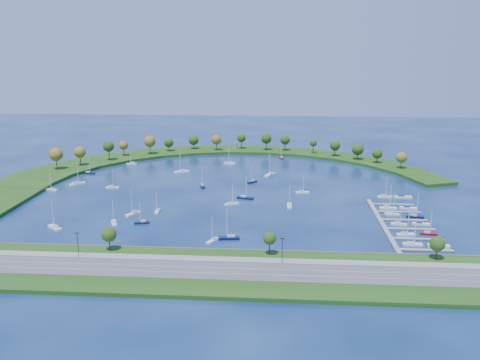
# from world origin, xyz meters

# --- Properties ---
(ground) EXTENTS (700.00, 700.00, 0.00)m
(ground) POSITION_xyz_m (0.00, 0.00, 0.00)
(ground) COLOR #081946
(ground) RESTS_ON ground
(south_shoreline) EXTENTS (420.00, 43.10, 11.60)m
(south_shoreline) POSITION_xyz_m (0.03, -122.88, 1.00)
(south_shoreline) COLOR #214612
(south_shoreline) RESTS_ON ground
(breakwater) EXTENTS (286.74, 247.64, 2.00)m
(breakwater) POSITION_xyz_m (-46.33, 48.72, 0.99)
(breakwater) COLOR #214612
(breakwater) RESTS_ON ground
(breakwater_trees) EXTENTS (240.83, 92.29, 14.78)m
(breakwater_trees) POSITION_xyz_m (-17.41, 84.56, 10.53)
(breakwater_trees) COLOR #382314
(breakwater_trees) RESTS_ON breakwater
(harbor_tower) EXTENTS (2.60, 2.60, 4.76)m
(harbor_tower) POSITION_xyz_m (-6.94, 117.08, 4.44)
(harbor_tower) COLOR gray
(harbor_tower) RESTS_ON breakwater
(dock_system) EXTENTS (24.28, 82.00, 1.60)m
(dock_system) POSITION_xyz_m (85.30, -61.00, 0.35)
(dock_system) COLOR gray
(dock_system) RESTS_ON ground
(moored_boat_0) EXTENTS (8.02, 5.73, 11.64)m
(moored_boat_0) POSITION_xyz_m (3.26, -34.17, 0.90)
(moored_boat_0) COLOR white
(moored_boat_0) RESTS_ON ground
(moored_boat_1) EXTENTS (8.18, 3.59, 11.63)m
(moored_boat_1) POSITION_xyz_m (42.09, -7.94, 0.90)
(moored_boat_1) COLOR white
(moored_boat_1) RESTS_ON ground
(moored_boat_2) EXTENTS (8.75, 4.69, 12.39)m
(moored_boat_2) POSITION_xyz_m (-6.96, 67.83, 0.92)
(moored_boat_2) COLOR white
(moored_boat_2) RESTS_ON ground
(moored_boat_3) EXTENTS (2.51, 7.28, 10.51)m
(moored_boat_3) POSITION_xyz_m (-33.52, -49.80, 0.87)
(moored_boat_3) COLOR white
(moored_boat_3) RESTS_ON ground
(moored_boat_4) EXTENTS (7.59, 3.14, 10.83)m
(moored_boat_4) POSITION_xyz_m (-77.87, 61.86, 0.87)
(moored_boat_4) COLOR white
(moored_boat_4) RESTS_ON ground
(moored_boat_5) EXTENTS (6.35, 6.74, 10.64)m
(moored_boat_5) POSITION_xyz_m (11.96, 14.68, 0.87)
(moored_boat_5) COLOR #09173C
(moored_boat_5) RESTS_ON ground
(moored_boat_6) EXTENTS (9.67, 3.78, 13.84)m
(moored_boat_6) POSITION_xyz_m (6.90, -86.54, 0.96)
(moored_boat_6) COLOR #09173C
(moored_boat_6) RESTS_ON ground
(moored_boat_7) EXTENTS (8.79, 8.00, 13.68)m
(moored_boat_7) POSITION_xyz_m (-75.15, -78.89, 0.96)
(moored_boat_7) COLOR white
(moored_boat_7) RESTS_ON ground
(moored_boat_8) EXTENTS (8.14, 3.21, 11.65)m
(moored_boat_8) POSITION_xyz_m (-98.08, 30.39, 0.90)
(moored_boat_8) COLOR #09173C
(moored_boat_8) RESTS_ON ground
(moored_boat_9) EXTENTS (2.58, 8.72, 12.76)m
(moored_boat_9) POSITION_xyz_m (34.25, -35.44, 0.93)
(moored_boat_9) COLOR white
(moored_boat_9) RESTS_ON ground
(moored_boat_10) EXTENTS (10.09, 7.73, 14.86)m
(moored_boat_10) POSITION_xyz_m (-36.91, 38.50, 1.00)
(moored_boat_10) COLOR white
(moored_boat_10) RESTS_ON ground
(moored_boat_11) EXTENTS (7.46, 4.08, 10.56)m
(moored_boat_11) POSITION_xyz_m (-36.83, -68.15, 0.87)
(moored_boat_11) COLOR #09173C
(moored_boat_11) RESTS_ON ground
(moored_boat_12) EXTENTS (8.07, 2.92, 11.62)m
(moored_boat_12) POSITION_xyz_m (-71.06, -5.02, 0.90)
(moored_boat_12) COLOR white
(moored_boat_12) RESTS_ON ground
(moored_boat_13) EXTENTS (7.29, 10.12, 14.72)m
(moored_boat_13) POSITION_xyz_m (22.76, 34.32, 0.99)
(moored_boat_13) COLOR white
(moored_boat_13) RESTS_ON ground
(moored_boat_14) EXTENTS (5.64, 7.64, 11.17)m
(moored_boat_14) POSITION_xyz_m (0.30, -89.94, 0.88)
(moored_boat_14) COLOR white
(moored_boat_14) RESTS_ON ground
(moored_boat_15) EXTENTS (7.35, 3.75, 10.40)m
(moored_boat_15) POSITION_xyz_m (-104.94, -12.64, 0.86)
(moored_boat_15) COLOR white
(moored_boat_15) RESTS_ON ground
(moored_boat_16) EXTENTS (6.81, 8.87, 13.07)m
(moored_boat_16) POSITION_xyz_m (-44.55, -55.28, 0.94)
(moored_boat_16) COLOR white
(moored_boat_16) RESTS_ON ground
(moored_boat_17) EXTENTS (4.89, 8.23, 11.69)m
(moored_boat_17) POSITION_xyz_m (-49.97, -69.81, 0.90)
(moored_boat_17) COLOR white
(moored_boat_17) RESTS_ON ground
(moored_boat_18) EXTENTS (8.47, 9.17, 14.36)m
(moored_boat_18) POSITION_xyz_m (-95.05, 1.27, 0.98)
(moored_boat_18) COLOR white
(moored_boat_18) RESTS_ON ground
(moored_boat_19) EXTENTS (4.04, 7.73, 10.94)m
(moored_boat_19) POSITION_xyz_m (30.29, 89.94, 0.88)
(moored_boat_19) COLOR maroon
(moored_boat_19) RESTS_ON ground
(moored_boat_20) EXTENTS (4.35, 8.16, 11.56)m
(moored_boat_20) POSITION_xyz_m (-17.58, 1.66, 0.89)
(moored_boat_20) COLOR #09173C
(moored_boat_20) RESTS_ON ground
(moored_boat_21) EXTENTS (9.60, 4.86, 13.59)m
(moored_boat_21) POSITION_xyz_m (9.79, -22.15, 0.96)
(moored_boat_21) COLOR #09173C
(moored_boat_21) RESTS_ON ground
(docked_boat_0) EXTENTS (8.31, 2.63, 12.09)m
(docked_boat_0) POSITION_xyz_m (85.52, -88.28, 0.91)
(docked_boat_0) COLOR white
(docked_boat_0) RESTS_ON ground
(docked_boat_1) EXTENTS (9.10, 3.12, 1.83)m
(docked_boat_1) POSITION_xyz_m (95.97, -89.48, 0.67)
(docked_boat_1) COLOR white
(docked_boat_1) RESTS_ON ground
(docked_boat_2) EXTENTS (8.48, 3.33, 12.14)m
(docked_boat_2) POSITION_xyz_m (85.52, -76.14, 0.91)
(docked_boat_2) COLOR white
(docked_boat_2) RESTS_ON ground
(docked_boat_3) EXTENTS (7.67, 2.77, 11.05)m
(docked_boat_3) POSITION_xyz_m (96.03, -74.19, 0.88)
(docked_boat_3) COLOR maroon
(docked_boat_3) RESTS_ON ground
(docked_boat_4) EXTENTS (7.66, 3.26, 10.91)m
(docked_boat_4) POSITION_xyz_m (85.53, -61.52, 0.88)
(docked_boat_4) COLOR white
(docked_boat_4) RESTS_ON ground
(docked_boat_5) EXTENTS (8.39, 3.07, 1.67)m
(docked_boat_5) POSITION_xyz_m (95.98, -60.50, 0.61)
(docked_boat_5) COLOR white
(docked_boat_5) RESTS_ON ground
(docked_boat_6) EXTENTS (7.32, 2.57, 10.56)m
(docked_boat_6) POSITION_xyz_m (85.54, -45.79, 0.87)
(docked_boat_6) COLOR white
(docked_boat_6) RESTS_ON ground
(docked_boat_7) EXTENTS (8.68, 3.60, 12.38)m
(docked_boat_7) POSITION_xyz_m (96.02, -49.48, 0.92)
(docked_boat_7) COLOR #09173C
(docked_boat_7) RESTS_ON ground
(docked_boat_8) EXTENTS (8.86, 2.68, 12.94)m
(docked_boat_8) POSITION_xyz_m (85.51, -35.79, 0.93)
(docked_boat_8) COLOR white
(docked_boat_8) RESTS_ON ground
(docked_boat_9) EXTENTS (9.40, 4.05, 1.86)m
(docked_boat_9) POSITION_xyz_m (95.97, -35.18, 0.68)
(docked_boat_9) COLOR white
(docked_boat_9) RESTS_ON ground
(docked_boat_10) EXTENTS (8.09, 2.38, 11.85)m
(docked_boat_10) POSITION_xyz_m (87.92, -13.94, 0.90)
(docked_boat_10) COLOR white
(docked_boat_10) RESTS_ON ground
(docked_boat_11) EXTENTS (9.92, 2.86, 2.02)m
(docked_boat_11) POSITION_xyz_m (97.86, -14.06, 0.74)
(docked_boat_11) COLOR white
(docked_boat_11) RESTS_ON ground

